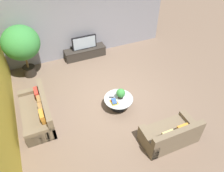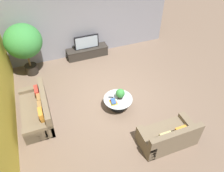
# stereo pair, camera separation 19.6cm
# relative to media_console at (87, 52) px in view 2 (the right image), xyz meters

# --- Properties ---
(ground_plane) EXTENTS (24.00, 24.00, 0.00)m
(ground_plane) POSITION_rel_media_console_xyz_m (0.05, -2.94, -0.22)
(ground_plane) COLOR brown
(back_wall_stone) EXTENTS (7.40, 0.12, 3.00)m
(back_wall_stone) POSITION_rel_media_console_xyz_m (0.05, 0.32, 1.28)
(back_wall_stone) COLOR gray
(back_wall_stone) RESTS_ON ground
(media_console) EXTENTS (1.78, 0.50, 0.43)m
(media_console) POSITION_rel_media_console_xyz_m (0.00, 0.00, 0.00)
(media_console) COLOR #2D2823
(media_console) RESTS_ON ground
(television) EXTENTS (1.05, 0.13, 0.58)m
(television) POSITION_rel_media_console_xyz_m (0.00, -0.00, 0.49)
(television) COLOR black
(television) RESTS_ON media_console
(coffee_table) EXTENTS (0.95, 0.95, 0.40)m
(coffee_table) POSITION_rel_media_console_xyz_m (0.09, -3.35, 0.06)
(coffee_table) COLOR black
(coffee_table) RESTS_ON ground
(couch_by_wall) EXTENTS (0.84, 1.97, 0.84)m
(couch_by_wall) POSITION_rel_media_console_xyz_m (-2.45, -2.83, 0.07)
(couch_by_wall) COLOR brown
(couch_by_wall) RESTS_ON ground
(couch_near_entry) EXTENTS (1.60, 0.84, 0.84)m
(couch_near_entry) POSITION_rel_media_console_xyz_m (0.89, -5.14, 0.06)
(couch_near_entry) COLOR brown
(couch_near_entry) RESTS_ON ground
(potted_palm_tall) EXTENTS (1.34, 1.34, 2.07)m
(potted_palm_tall) POSITION_rel_media_console_xyz_m (-2.41, -0.37, 1.18)
(potted_palm_tall) COLOR black
(potted_palm_tall) RESTS_ON ground
(potted_plant_tabletop) EXTENTS (0.30, 0.30, 0.36)m
(potted_plant_tabletop) POSITION_rel_media_console_xyz_m (0.16, -3.34, 0.38)
(potted_plant_tabletop) COLOR black
(potted_plant_tabletop) RESTS_ON coffee_table
(book_stack) EXTENTS (0.22, 0.28, 0.10)m
(book_stack) POSITION_rel_media_console_xyz_m (-0.12, -3.46, 0.23)
(book_stack) COLOR gold
(book_stack) RESTS_ON coffee_table
(remote_black) EXTENTS (0.16, 0.10, 0.02)m
(remote_black) POSITION_rel_media_console_xyz_m (-0.11, -3.20, 0.19)
(remote_black) COLOR black
(remote_black) RESTS_ON coffee_table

